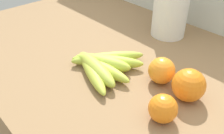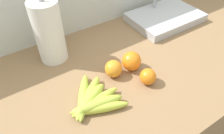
{
  "view_description": "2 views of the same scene",
  "coord_description": "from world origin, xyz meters",
  "px_view_note": "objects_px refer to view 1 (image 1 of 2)",
  "views": [
    {
      "loc": [
        0.2,
        -0.46,
        1.3
      ],
      "look_at": [
        -0.21,
        -0.09,
        0.93
      ],
      "focal_mm": 39.73,
      "sensor_mm": 36.0,
      "label": 1
    },
    {
      "loc": [
        -0.46,
        -0.53,
        1.52
      ],
      "look_at": [
        -0.15,
        -0.04,
        0.98
      ],
      "focal_mm": 34.26,
      "sensor_mm": 36.0,
      "label": 2
    }
  ],
  "objects_px": {
    "orange_back_right": "(163,108)",
    "orange_center": "(161,71)",
    "orange_front": "(189,85)",
    "banana_bunch": "(101,65)"
  },
  "relations": [
    {
      "from": "orange_front",
      "to": "orange_center",
      "type": "distance_m",
      "value": 0.09
    },
    {
      "from": "orange_center",
      "to": "orange_front",
      "type": "bearing_deg",
      "value": -3.13
    },
    {
      "from": "orange_front",
      "to": "orange_center",
      "type": "relative_size",
      "value": 1.14
    },
    {
      "from": "orange_back_right",
      "to": "orange_center",
      "type": "distance_m",
      "value": 0.14
    },
    {
      "from": "orange_front",
      "to": "orange_center",
      "type": "bearing_deg",
      "value": 176.87
    },
    {
      "from": "orange_front",
      "to": "orange_center",
      "type": "xyz_separation_m",
      "value": [
        -0.09,
        0.0,
        -0.01
      ]
    },
    {
      "from": "banana_bunch",
      "to": "orange_back_right",
      "type": "distance_m",
      "value": 0.24
    },
    {
      "from": "orange_center",
      "to": "banana_bunch",
      "type": "bearing_deg",
      "value": -150.15
    },
    {
      "from": "banana_bunch",
      "to": "orange_center",
      "type": "bearing_deg",
      "value": 29.85
    },
    {
      "from": "orange_front",
      "to": "orange_back_right",
      "type": "height_order",
      "value": "orange_front"
    }
  ]
}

